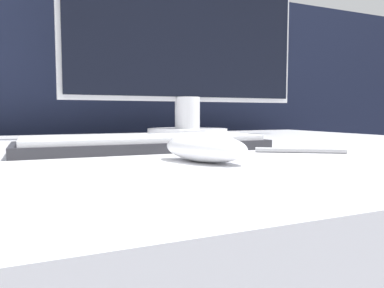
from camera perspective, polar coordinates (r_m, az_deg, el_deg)
partition_panel at (r=1.32m, az=-15.54°, el=-2.16°), size 5.00×0.03×1.22m
computer_mouse_near at (r=0.47m, az=1.92°, el=-0.56°), size 0.10×0.14×0.04m
keyboard at (r=0.63m, az=-7.13°, el=0.10°), size 0.41×0.15×0.02m
monitor at (r=1.05m, az=-0.76°, el=15.69°), size 0.67×0.22×0.50m
pen at (r=0.60m, az=16.15°, el=-0.93°), size 0.12×0.08×0.01m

